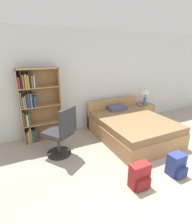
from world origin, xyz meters
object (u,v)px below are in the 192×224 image
object	(u,v)px
nightstand	(144,112)
table_lamp	(146,92)
bed	(131,127)
backpack_blue	(176,165)
backpack_red	(140,176)
bookshelf	(35,106)
office_chair	(61,134)
water_bottle	(145,102)

from	to	relation	value
nightstand	table_lamp	world-z (taller)	table_lamp
bed	nightstand	size ratio (longest dim) A/B	3.92
table_lamp	backpack_blue	distance (m)	2.78
backpack_blue	backpack_red	bearing A→B (deg)	176.42
bookshelf	backpack_red	xyz separation A→B (m)	(1.19, -2.33, -0.68)
bookshelf	nightstand	xyz separation A→B (m)	(3.26, -0.04, -0.63)
bookshelf	bed	bearing A→B (deg)	-22.03
bookshelf	office_chair	xyz separation A→B (m)	(0.34, -0.91, -0.38)
office_chair	nightstand	xyz separation A→B (m)	(2.93, 0.87, -0.25)
office_chair	table_lamp	xyz separation A→B (m)	(2.91, 0.89, 0.39)
backpack_blue	nightstand	bearing A→B (deg)	60.97
office_chair	nightstand	bearing A→B (deg)	16.56
table_lamp	office_chair	bearing A→B (deg)	-163.02
bed	backpack_blue	distance (m)	1.53
office_chair	backpack_red	size ratio (longest dim) A/B	2.57
office_chair	water_bottle	bearing A→B (deg)	15.35
bookshelf	backpack_blue	size ratio (longest dim) A/B	4.35
bookshelf	nightstand	size ratio (longest dim) A/B	3.42
nightstand	table_lamp	xyz separation A→B (m)	(-0.01, 0.02, 0.64)
backpack_red	backpack_blue	bearing A→B (deg)	-3.58
bed	backpack_blue	xyz separation A→B (m)	(-0.16, -1.52, -0.08)
bed	office_chair	size ratio (longest dim) A/B	1.86
bed	water_bottle	bearing A→B (deg)	35.23
backpack_blue	backpack_red	xyz separation A→B (m)	(-0.77, 0.05, 0.01)
bookshelf	table_lamp	xyz separation A→B (m)	(3.25, -0.02, 0.01)
table_lamp	backpack_blue	bearing A→B (deg)	-118.59
backpack_red	nightstand	bearing A→B (deg)	47.91
bed	office_chair	distance (m)	1.81
nightstand	table_lamp	distance (m)	0.64
nightstand	backpack_red	distance (m)	3.09
backpack_blue	backpack_red	distance (m)	0.77
bookshelf	office_chair	size ratio (longest dim) A/B	1.62
nightstand	water_bottle	xyz separation A→B (m)	(-0.12, -0.10, 0.37)
table_lamp	backpack_red	xyz separation A→B (m)	(-2.06, -2.31, -0.69)
table_lamp	backpack_blue	world-z (taller)	table_lamp
office_chair	backpack_blue	bearing A→B (deg)	-42.06
nightstand	backpack_blue	bearing A→B (deg)	-119.03
nightstand	backpack_red	size ratio (longest dim) A/B	1.22
bed	backpack_blue	world-z (taller)	bed
office_chair	backpack_blue	size ratio (longest dim) A/B	2.68
bed	nightstand	world-z (taller)	bed
water_bottle	bookshelf	bearing A→B (deg)	177.39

